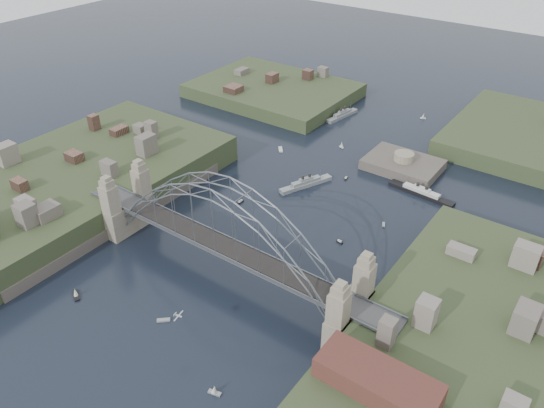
{
  "coord_description": "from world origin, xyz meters",
  "views": [
    {
      "loc": [
        62.63,
        -68.77,
        80.01
      ],
      "look_at": [
        0.0,
        18.0,
        10.0
      ],
      "focal_mm": 34.9,
      "sensor_mm": 36.0,
      "label": 1
    }
  ],
  "objects_px": {
    "fort_island": "(402,170)",
    "naval_cruiser_far": "(342,115)",
    "bridge": "(223,232)",
    "wharf_shed": "(378,380)",
    "ocean_liner": "(421,193)",
    "naval_cruiser_near": "(306,184)"
  },
  "relations": [
    {
      "from": "naval_cruiser_near",
      "to": "naval_cruiser_far",
      "type": "bearing_deg",
      "value": 107.66
    },
    {
      "from": "wharf_shed",
      "to": "naval_cruiser_near",
      "type": "relative_size",
      "value": 1.2
    },
    {
      "from": "naval_cruiser_near",
      "to": "naval_cruiser_far",
      "type": "distance_m",
      "value": 51.64
    },
    {
      "from": "fort_island",
      "to": "naval_cruiser_far",
      "type": "relative_size",
      "value": 1.39
    },
    {
      "from": "bridge",
      "to": "wharf_shed",
      "type": "xyz_separation_m",
      "value": [
        44.0,
        -14.0,
        -2.32
      ]
    },
    {
      "from": "bridge",
      "to": "ocean_liner",
      "type": "xyz_separation_m",
      "value": [
        22.67,
        58.87,
        -11.58
      ]
    },
    {
      "from": "bridge",
      "to": "ocean_liner",
      "type": "distance_m",
      "value": 64.13
    },
    {
      "from": "wharf_shed",
      "to": "naval_cruiser_far",
      "type": "xyz_separation_m",
      "value": [
        -66.23,
        107.18,
        -9.18
      ]
    },
    {
      "from": "fort_island",
      "to": "ocean_liner",
      "type": "relative_size",
      "value": 1.11
    },
    {
      "from": "wharf_shed",
      "to": "naval_cruiser_near",
      "type": "distance_m",
      "value": 77.48
    },
    {
      "from": "fort_island",
      "to": "naval_cruiser_far",
      "type": "height_order",
      "value": "fort_island"
    },
    {
      "from": "fort_island",
      "to": "wharf_shed",
      "type": "bearing_deg",
      "value": -69.15
    },
    {
      "from": "naval_cruiser_near",
      "to": "naval_cruiser_far",
      "type": "height_order",
      "value": "naval_cruiser_far"
    },
    {
      "from": "ocean_liner",
      "to": "fort_island",
      "type": "bearing_deg",
      "value": 133.77
    },
    {
      "from": "bridge",
      "to": "naval_cruiser_far",
      "type": "height_order",
      "value": "bridge"
    },
    {
      "from": "bridge",
      "to": "ocean_liner",
      "type": "bearing_deg",
      "value": 68.94
    },
    {
      "from": "fort_island",
      "to": "ocean_liner",
      "type": "bearing_deg",
      "value": -46.23
    },
    {
      "from": "fort_island",
      "to": "naval_cruiser_far",
      "type": "bearing_deg",
      "value": 145.9
    },
    {
      "from": "wharf_shed",
      "to": "naval_cruiser_far",
      "type": "height_order",
      "value": "wharf_shed"
    },
    {
      "from": "wharf_shed",
      "to": "naval_cruiser_far",
      "type": "distance_m",
      "value": 126.32
    },
    {
      "from": "fort_island",
      "to": "wharf_shed",
      "type": "distance_m",
      "value": 90.48
    },
    {
      "from": "naval_cruiser_far",
      "to": "ocean_liner",
      "type": "height_order",
      "value": "naval_cruiser_far"
    }
  ]
}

